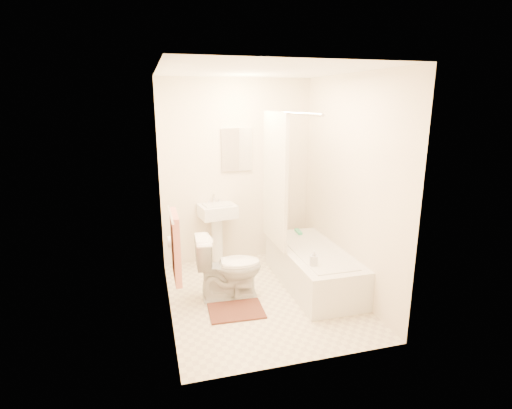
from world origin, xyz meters
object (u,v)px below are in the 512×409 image
object	(u,v)px
sink	(218,232)
soap_bottle	(314,258)
toilet	(229,267)
bathtub	(312,267)
bath_mat	(236,311)

from	to	relation	value
sink	soap_bottle	distance (m)	1.56
toilet	bathtub	bearing A→B (deg)	-84.19
bathtub	bath_mat	xyz separation A→B (m)	(-1.01, -0.38, -0.21)
sink	bathtub	size ratio (longest dim) A/B	0.57
soap_bottle	sink	bearing A→B (deg)	119.89
soap_bottle	bath_mat	bearing A→B (deg)	176.36
toilet	bath_mat	bearing A→B (deg)	-176.44
toilet	soap_bottle	distance (m)	0.93
toilet	bathtub	world-z (taller)	toilet
bathtub	bath_mat	world-z (taller)	bathtub
toilet	sink	world-z (taller)	sink
sink	bathtub	distance (m)	1.35
bath_mat	bathtub	bearing A→B (deg)	20.58
sink	bathtub	xyz separation A→B (m)	(0.96, -0.92, -0.23)
bath_mat	soap_bottle	world-z (taller)	soap_bottle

